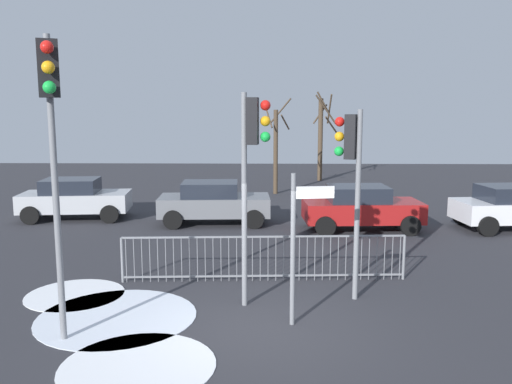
{
  "coord_description": "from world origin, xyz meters",
  "views": [
    {
      "loc": [
        0.05,
        -9.14,
        3.92
      ],
      "look_at": [
        -0.21,
        3.73,
        1.93
      ],
      "focal_mm": 37.19,
      "sensor_mm": 36.0,
      "label": 1
    }
  ],
  "objects_px": {
    "traffic_light_mid_left": "(51,122)",
    "direction_sign_post": "(297,241)",
    "traffic_light_rear_left": "(252,152)",
    "bare_tree_centre": "(321,135)",
    "bare_tree_left": "(276,148)",
    "car_silver_mid": "(75,198)",
    "car_grey_trailing": "(213,202)",
    "traffic_light_mid_right": "(351,162)",
    "car_red_near": "(361,207)"
  },
  "relations": [
    {
      "from": "traffic_light_mid_left",
      "to": "direction_sign_post",
      "type": "height_order",
      "value": "traffic_light_mid_left"
    },
    {
      "from": "traffic_light_mid_right",
      "to": "car_silver_mid",
      "type": "distance_m",
      "value": 12.04
    },
    {
      "from": "bare_tree_left",
      "to": "car_silver_mid",
      "type": "bearing_deg",
      "value": -140.61
    },
    {
      "from": "traffic_light_mid_right",
      "to": "car_red_near",
      "type": "bearing_deg",
      "value": 11.04
    },
    {
      "from": "traffic_light_mid_right",
      "to": "direction_sign_post",
      "type": "bearing_deg",
      "value": 163.55
    },
    {
      "from": "traffic_light_mid_left",
      "to": "bare_tree_left",
      "type": "relative_size",
      "value": 1.14
    },
    {
      "from": "traffic_light_mid_right",
      "to": "traffic_light_rear_left",
      "type": "distance_m",
      "value": 2.09
    },
    {
      "from": "traffic_light_mid_left",
      "to": "car_grey_trailing",
      "type": "xyz_separation_m",
      "value": [
        1.6,
        9.63,
        -2.97
      ]
    },
    {
      "from": "car_silver_mid",
      "to": "bare_tree_left",
      "type": "xyz_separation_m",
      "value": [
        7.4,
        6.08,
        1.39
      ]
    },
    {
      "from": "bare_tree_centre",
      "to": "car_silver_mid",
      "type": "bearing_deg",
      "value": -132.6
    },
    {
      "from": "car_silver_mid",
      "to": "direction_sign_post",
      "type": "bearing_deg",
      "value": -57.4
    },
    {
      "from": "direction_sign_post",
      "to": "traffic_light_rear_left",
      "type": "bearing_deg",
      "value": 123.77
    },
    {
      "from": "car_red_near",
      "to": "bare_tree_left",
      "type": "distance_m",
      "value": 8.26
    },
    {
      "from": "car_red_near",
      "to": "bare_tree_centre",
      "type": "relative_size",
      "value": 0.79
    },
    {
      "from": "car_grey_trailing",
      "to": "traffic_light_mid_left",
      "type": "bearing_deg",
      "value": -102.38
    },
    {
      "from": "car_red_near",
      "to": "bare_tree_centre",
      "type": "bearing_deg",
      "value": 87.08
    },
    {
      "from": "car_grey_trailing",
      "to": "direction_sign_post",
      "type": "bearing_deg",
      "value": -77.67
    },
    {
      "from": "traffic_light_mid_left",
      "to": "traffic_light_rear_left",
      "type": "bearing_deg",
      "value": -172.12
    },
    {
      "from": "traffic_light_rear_left",
      "to": "car_red_near",
      "type": "relative_size",
      "value": 1.1
    },
    {
      "from": "traffic_light_mid_left",
      "to": "car_silver_mid",
      "type": "bearing_deg",
      "value": -93.23
    },
    {
      "from": "car_grey_trailing",
      "to": "car_red_near",
      "type": "height_order",
      "value": "same"
    },
    {
      "from": "traffic_light_mid_right",
      "to": "car_red_near",
      "type": "relative_size",
      "value": 1.01
    },
    {
      "from": "traffic_light_mid_left",
      "to": "car_grey_trailing",
      "type": "bearing_deg",
      "value": -121.48
    },
    {
      "from": "direction_sign_post",
      "to": "car_grey_trailing",
      "type": "relative_size",
      "value": 0.73
    },
    {
      "from": "car_grey_trailing",
      "to": "car_silver_mid",
      "type": "distance_m",
      "value": 5.17
    },
    {
      "from": "car_red_near",
      "to": "car_silver_mid",
      "type": "height_order",
      "value": "same"
    },
    {
      "from": "traffic_light_mid_left",
      "to": "direction_sign_post",
      "type": "bearing_deg",
      "value": 170.24
    },
    {
      "from": "traffic_light_mid_right",
      "to": "traffic_light_rear_left",
      "type": "height_order",
      "value": "traffic_light_rear_left"
    },
    {
      "from": "car_red_near",
      "to": "bare_tree_left",
      "type": "relative_size",
      "value": 0.87
    },
    {
      "from": "bare_tree_centre",
      "to": "car_grey_trailing",
      "type": "bearing_deg",
      "value": -112.86
    },
    {
      "from": "traffic_light_mid_right",
      "to": "bare_tree_centre",
      "type": "distance_m",
      "value": 18.99
    },
    {
      "from": "traffic_light_mid_right",
      "to": "direction_sign_post",
      "type": "xyz_separation_m",
      "value": [
        -1.18,
        -1.42,
        -1.3
      ]
    },
    {
      "from": "traffic_light_rear_left",
      "to": "car_silver_mid",
      "type": "bearing_deg",
      "value": -136.21
    },
    {
      "from": "traffic_light_rear_left",
      "to": "bare_tree_centre",
      "type": "distance_m",
      "value": 19.71
    },
    {
      "from": "traffic_light_rear_left",
      "to": "direction_sign_post",
      "type": "height_order",
      "value": "traffic_light_rear_left"
    },
    {
      "from": "traffic_light_mid_left",
      "to": "bare_tree_centre",
      "type": "height_order",
      "value": "traffic_light_mid_left"
    },
    {
      "from": "bare_tree_centre",
      "to": "traffic_light_rear_left",
      "type": "bearing_deg",
      "value": -99.75
    },
    {
      "from": "direction_sign_post",
      "to": "car_silver_mid",
      "type": "height_order",
      "value": "direction_sign_post"
    },
    {
      "from": "car_silver_mid",
      "to": "bare_tree_left",
      "type": "height_order",
      "value": "bare_tree_left"
    },
    {
      "from": "traffic_light_rear_left",
      "to": "direction_sign_post",
      "type": "distance_m",
      "value": 1.99
    },
    {
      "from": "traffic_light_mid_left",
      "to": "bare_tree_left",
      "type": "distance_m",
      "value": 16.94
    },
    {
      "from": "traffic_light_mid_left",
      "to": "bare_tree_centre",
      "type": "distance_m",
      "value": 22.23
    },
    {
      "from": "traffic_light_mid_right",
      "to": "car_silver_mid",
      "type": "relative_size",
      "value": 1.0
    },
    {
      "from": "traffic_light_mid_left",
      "to": "car_grey_trailing",
      "type": "relative_size",
      "value": 1.32
    },
    {
      "from": "traffic_light_mid_right",
      "to": "car_silver_mid",
      "type": "height_order",
      "value": "traffic_light_mid_right"
    },
    {
      "from": "traffic_light_mid_left",
      "to": "car_grey_trailing",
      "type": "height_order",
      "value": "traffic_light_mid_left"
    },
    {
      "from": "traffic_light_mid_right",
      "to": "bare_tree_centre",
      "type": "bearing_deg",
      "value": 19.15
    },
    {
      "from": "traffic_light_rear_left",
      "to": "car_silver_mid",
      "type": "relative_size",
      "value": 1.08
    },
    {
      "from": "car_silver_mid",
      "to": "car_grey_trailing",
      "type": "bearing_deg",
      "value": -13.75
    },
    {
      "from": "traffic_light_mid_left",
      "to": "bare_tree_left",
      "type": "height_order",
      "value": "traffic_light_mid_left"
    }
  ]
}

